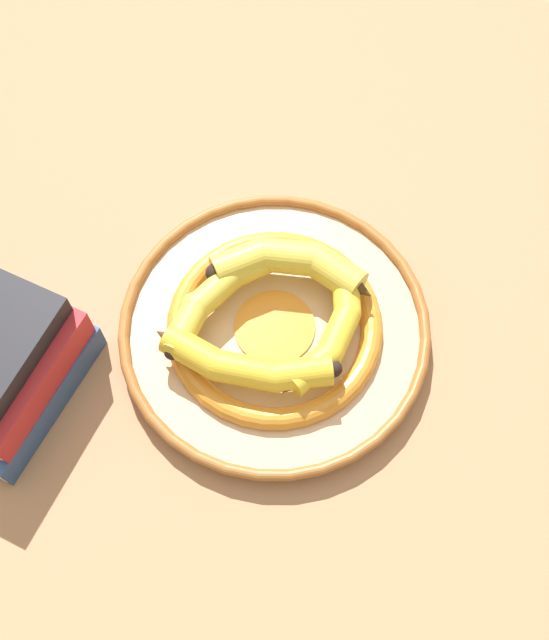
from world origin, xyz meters
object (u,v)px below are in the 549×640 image
(decorative_bowl, at_px, (274,328))
(banana_a, at_px, (243,365))
(banana_d, at_px, (221,293))
(banana_b, at_px, (332,334))
(banana_c, at_px, (292,265))

(decorative_bowl, distance_m, banana_a, 0.08)
(banana_a, bearing_deg, banana_d, 118.79)
(decorative_bowl, height_order, banana_b, banana_b)
(banana_b, height_order, banana_d, same)
(banana_a, relative_size, banana_c, 1.05)
(banana_c, bearing_deg, banana_d, 29.61)
(decorative_bowl, bearing_deg, banana_d, 138.62)
(decorative_bowl, relative_size, banana_c, 1.95)
(banana_c, bearing_deg, banana_b, 123.58)
(banana_b, bearing_deg, decorative_bowl, 94.29)
(banana_b, xyz_separation_m, banana_d, (-0.10, 0.08, 0.00))
(banana_a, height_order, banana_c, banana_c)
(banana_a, xyz_separation_m, banana_d, (-0.00, 0.09, -0.00))
(decorative_bowl, xyz_separation_m, banana_a, (-0.05, -0.05, 0.04))
(banana_a, relative_size, banana_b, 1.36)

